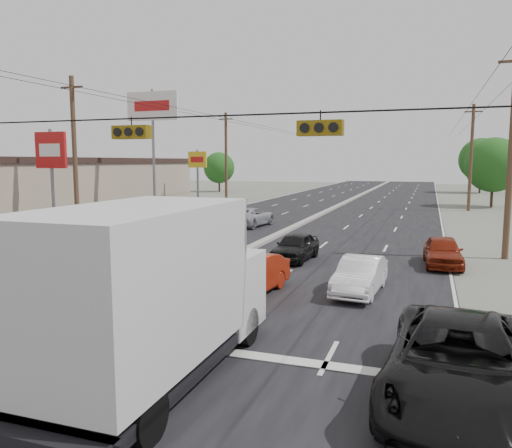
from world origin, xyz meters
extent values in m
plane|color=#606356|center=(0.00, 0.00, 0.00)|extent=(200.00, 200.00, 0.00)
cube|color=black|center=(0.00, 30.00, 0.00)|extent=(20.00, 160.00, 0.02)
cube|color=gray|center=(0.00, 30.00, 0.10)|extent=(0.50, 160.00, 0.20)
cube|color=tan|center=(-26.00, 25.00, 2.30)|extent=(12.00, 42.00, 4.60)
cube|color=black|center=(-17.00, 25.00, 0.00)|extent=(10.00, 42.00, 0.02)
cylinder|color=#422D1E|center=(-12.50, 15.00, 5.00)|extent=(0.30, 0.30, 10.00)
cube|color=#422D1E|center=(-12.50, 15.00, 9.30)|extent=(1.60, 0.12, 0.12)
cylinder|color=#422D1E|center=(-12.50, 40.00, 5.00)|extent=(0.30, 0.30, 10.00)
cube|color=#422D1E|center=(-12.50, 40.00, 9.30)|extent=(1.60, 0.12, 0.12)
cylinder|color=#422D1E|center=(12.50, 15.00, 5.00)|extent=(0.30, 0.30, 10.00)
cylinder|color=#422D1E|center=(12.50, 40.00, 5.00)|extent=(0.30, 0.30, 10.00)
cube|color=#422D1E|center=(12.50, 40.00, 9.30)|extent=(1.60, 0.12, 0.12)
cylinder|color=black|center=(0.00, 0.00, 5.80)|extent=(25.00, 0.04, 0.04)
cube|color=#72590C|center=(1.50, 0.00, 5.45)|extent=(1.05, 0.30, 0.35)
cube|color=#72590C|center=(6.50, 0.00, 5.45)|extent=(1.05, 0.30, 0.35)
cylinder|color=slate|center=(-17.00, 18.00, 3.50)|extent=(0.24, 0.24, 7.00)
cube|color=#B21414|center=(-17.00, 18.00, 5.50)|extent=(2.60, 0.25, 2.60)
cylinder|color=slate|center=(-14.50, 28.00, 5.50)|extent=(0.24, 0.24, 11.00)
cube|color=silver|center=(-14.50, 28.00, 9.55)|extent=(5.00, 0.25, 2.50)
cylinder|color=slate|center=(-16.00, 40.00, 3.00)|extent=(0.24, 0.24, 6.00)
cube|color=gold|center=(-16.00, 40.00, 4.90)|extent=(2.20, 0.25, 1.80)
cylinder|color=#382619|center=(-22.00, 60.00, 1.08)|extent=(0.28, 0.28, 2.16)
sphere|color=#1D4913|center=(-22.00, 60.00, 3.72)|extent=(4.80, 4.80, 4.80)
cylinder|color=#382619|center=(15.00, 45.00, 1.26)|extent=(0.28, 0.28, 2.52)
sphere|color=#1D4913|center=(15.00, 45.00, 4.34)|extent=(5.60, 5.60, 5.60)
cylinder|color=#382619|center=(16.00, 70.00, 1.44)|extent=(0.28, 0.28, 2.88)
sphere|color=#1D4913|center=(16.00, 70.00, 4.96)|extent=(6.40, 6.40, 6.40)
cube|color=black|center=(3.50, -2.29, 0.48)|extent=(2.50, 7.55, 0.27)
cube|color=silver|center=(3.50, -3.15, 2.32)|extent=(2.71, 5.40, 3.02)
cube|color=silver|center=(3.49, 0.46, 1.35)|extent=(2.59, 2.06, 1.94)
cylinder|color=black|center=(2.36, 0.19, 0.48)|extent=(0.33, 0.97, 0.97)
cylinder|color=black|center=(4.62, 0.20, 0.48)|extent=(0.33, 0.97, 0.97)
cylinder|color=black|center=(2.38, -4.66, 0.48)|extent=(0.33, 0.97, 0.97)
cylinder|color=black|center=(4.64, -4.65, 0.48)|extent=(0.33, 0.97, 0.97)
imported|color=brown|center=(1.40, -2.89, 0.84)|extent=(2.75, 5.92, 1.67)
imported|color=#9B1F09|center=(3.00, 4.64, 0.71)|extent=(2.03, 4.44, 1.41)
imported|color=black|center=(9.60, -1.47, 0.82)|extent=(3.06, 6.04, 1.64)
imported|color=black|center=(3.00, 11.27, 0.65)|extent=(1.80, 3.93, 1.31)
imported|color=white|center=(6.70, 6.23, 0.64)|extent=(1.63, 3.96, 1.28)
imported|color=maroon|center=(9.60, 12.17, 0.67)|extent=(1.81, 4.02, 1.34)
imported|color=black|center=(-5.55, 12.72, 0.71)|extent=(2.18, 4.96, 1.42)
imported|color=#9FA0A6|center=(-3.34, 22.45, 0.68)|extent=(2.69, 5.06, 1.36)
camera|label=1|loc=(8.92, -11.42, 4.69)|focal=35.00mm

